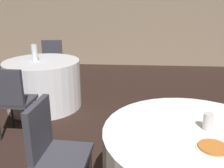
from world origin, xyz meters
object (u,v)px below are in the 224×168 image
Objects in this scene: soda_can_silver at (208,121)px; bottle_far at (34,53)px; table_far at (43,84)px; chair_near_west at (51,145)px; chair_far_north at (52,59)px; chair_far_south at (12,96)px; pizza_plate_near at (213,148)px.

bottle_far is (-1.99, 1.99, 0.06)m from soda_can_silver.
bottle_far is (-0.09, -0.01, 0.49)m from table_far.
table_far is at bearing -155.48° from chair_near_west.
soda_can_silver is at bearing -44.95° from bottle_far.
bottle_far is at bearing 135.05° from soda_can_silver.
chair_far_north reaches higher than table_far.
table_far is 0.50m from bottle_far.
soda_can_silver is (1.90, -1.99, 0.43)m from table_far.
table_far is 1.00m from chair_far_north.
chair_far_south and chair_far_north have the same top height.
chair_near_west is at bearing 98.32° from chair_far_north.
chair_near_west is 2.16m from bottle_far.
chair_far_south is at bearing -86.36° from bottle_far.
chair_near_west is 4.28× the size of pizza_plate_near.
chair_far_north is (-0.12, 1.96, 0.00)m from chair_far_south.
chair_near_west is 1.00× the size of chair_far_south.
soda_can_silver is at bearing 92.73° from chair_near_west.
chair_far_north is at bearing 95.18° from chair_far_south.
chair_near_west reaches higher than table_far.
table_far is 1.29× the size of chair_near_west.
bottle_far reaches higher than pizza_plate_near.
pizza_plate_near is 0.26m from soda_can_silver.
chair_far_south is 1.96m from chair_far_north.
pizza_plate_near is 0.83× the size of bottle_far.
table_far is 2.78m from soda_can_silver.
chair_far_south is 2.19m from soda_can_silver.
table_far is at bearing 90.00° from chair_far_south.
chair_near_west is 1.00× the size of chair_far_north.
chair_far_north is at bearing 122.02° from pizza_plate_near.
chair_near_west is at bearing -49.90° from chair_far_south.
chair_near_west is at bearing -66.84° from bottle_far.
soda_can_silver is (2.04, -2.97, 0.26)m from chair_far_north.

